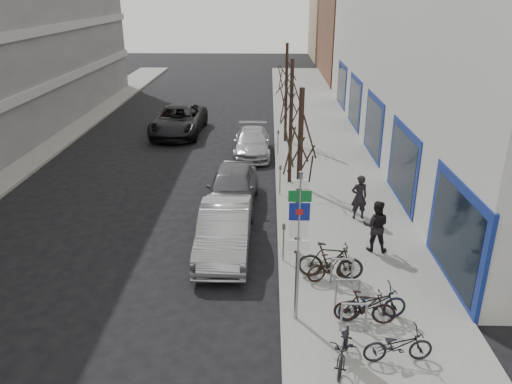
# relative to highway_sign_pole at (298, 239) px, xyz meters

# --- Properties ---
(ground) EXTENTS (120.00, 120.00, 0.00)m
(ground) POSITION_rel_highway_sign_pole_xyz_m (-2.40, 0.01, -2.46)
(ground) COLOR black
(ground) RESTS_ON ground
(sidewalk_east) EXTENTS (5.00, 70.00, 0.15)m
(sidewalk_east) POSITION_rel_highway_sign_pole_xyz_m (2.10, 10.01, -2.38)
(sidewalk_east) COLOR slate
(sidewalk_east) RESTS_ON ground
(brick_building_far) EXTENTS (12.00, 14.00, 8.00)m
(brick_building_far) POSITION_rel_highway_sign_pole_xyz_m (10.60, 40.01, 1.54)
(brick_building_far) COLOR brown
(brick_building_far) RESTS_ON ground
(tan_building_far) EXTENTS (13.00, 12.00, 9.00)m
(tan_building_far) POSITION_rel_highway_sign_pole_xyz_m (11.10, 55.01, 2.04)
(tan_building_far) COLOR #937A5B
(tan_building_far) RESTS_ON ground
(highway_sign_pole) EXTENTS (0.55, 0.10, 4.20)m
(highway_sign_pole) POSITION_rel_highway_sign_pole_xyz_m (0.00, 0.00, 0.00)
(highway_sign_pole) COLOR gray
(highway_sign_pole) RESTS_ON ground
(bike_rack) EXTENTS (0.66, 2.26, 0.83)m
(bike_rack) POSITION_rel_highway_sign_pole_xyz_m (1.40, 0.61, -1.80)
(bike_rack) COLOR gray
(bike_rack) RESTS_ON sidewalk_east
(tree_near) EXTENTS (1.80, 1.80, 5.50)m
(tree_near) POSITION_rel_highway_sign_pole_xyz_m (0.20, 3.51, 1.65)
(tree_near) COLOR black
(tree_near) RESTS_ON ground
(tree_mid) EXTENTS (1.80, 1.80, 5.50)m
(tree_mid) POSITION_rel_highway_sign_pole_xyz_m (0.20, 10.01, 1.65)
(tree_mid) COLOR black
(tree_mid) RESTS_ON ground
(tree_far) EXTENTS (1.80, 1.80, 5.50)m
(tree_far) POSITION_rel_highway_sign_pole_xyz_m (0.20, 16.51, 1.65)
(tree_far) COLOR black
(tree_far) RESTS_ON ground
(meter_front) EXTENTS (0.10, 0.08, 1.27)m
(meter_front) POSITION_rel_highway_sign_pole_xyz_m (-0.25, 3.01, -1.54)
(meter_front) COLOR gray
(meter_front) RESTS_ON sidewalk_east
(meter_mid) EXTENTS (0.10, 0.08, 1.27)m
(meter_mid) POSITION_rel_highway_sign_pole_xyz_m (-0.25, 8.51, -1.54)
(meter_mid) COLOR gray
(meter_mid) RESTS_ON sidewalk_east
(meter_back) EXTENTS (0.10, 0.08, 1.27)m
(meter_back) POSITION_rel_highway_sign_pole_xyz_m (-0.25, 14.01, -1.54)
(meter_back) COLOR gray
(meter_back) RESTS_ON sidewalk_east
(bike_near_left) EXTENTS (0.92, 1.74, 1.02)m
(bike_near_left) POSITION_rel_highway_sign_pole_xyz_m (1.01, -1.65, -1.80)
(bike_near_left) COLOR black
(bike_near_left) RESTS_ON sidewalk_east
(bike_near_right) EXTENTS (1.62, 0.62, 0.96)m
(bike_near_right) POSITION_rel_highway_sign_pole_xyz_m (1.74, -0.14, -1.83)
(bike_near_right) COLOR black
(bike_near_right) RESTS_ON sidewalk_east
(bike_mid_curb) EXTENTS (1.87, 0.81, 1.11)m
(bike_mid_curb) POSITION_rel_highway_sign_pole_xyz_m (1.96, 0.03, -1.75)
(bike_mid_curb) COLOR black
(bike_mid_curb) RESTS_ON sidewalk_east
(bike_mid_inner) EXTENTS (1.99, 0.83, 1.17)m
(bike_mid_inner) POSITION_rel_highway_sign_pole_xyz_m (1.10, 1.99, -1.72)
(bike_mid_inner) COLOR black
(bike_mid_inner) RESTS_ON sidewalk_east
(bike_far_curb) EXTENTS (1.66, 0.65, 0.99)m
(bike_far_curb) POSITION_rel_highway_sign_pole_xyz_m (2.25, -1.53, -1.81)
(bike_far_curb) COLOR black
(bike_far_curb) RESTS_ON sidewalk_east
(bike_far_inner) EXTENTS (1.57, 0.87, 0.91)m
(bike_far_inner) POSITION_rel_highway_sign_pole_xyz_m (1.11, 1.88, -1.85)
(bike_far_inner) COLOR black
(bike_far_inner) RESTS_ON sidewalk_east
(parked_car_front) EXTENTS (1.65, 4.69, 1.54)m
(parked_car_front) POSITION_rel_highway_sign_pole_xyz_m (-2.17, 3.80, -1.69)
(parked_car_front) COLOR #9A9A9F
(parked_car_front) RESTS_ON ground
(parked_car_mid) EXTENTS (2.08, 4.80, 1.61)m
(parked_car_mid) POSITION_rel_highway_sign_pole_xyz_m (-2.17, 7.60, -1.65)
(parked_car_mid) COLOR #54545A
(parked_car_mid) RESTS_ON ground
(parked_car_back) EXTENTS (1.92, 4.58, 1.32)m
(parked_car_back) POSITION_rel_highway_sign_pole_xyz_m (-1.60, 14.38, -1.80)
(parked_car_back) COLOR #AEADB2
(parked_car_back) RESTS_ON ground
(lane_car) EXTENTS (2.93, 6.07, 1.66)m
(lane_car) POSITION_rel_highway_sign_pole_xyz_m (-6.14, 18.39, -1.63)
(lane_car) COLOR black
(lane_car) RESTS_ON ground
(pedestrian_near) EXTENTS (0.68, 0.51, 1.70)m
(pedestrian_near) POSITION_rel_highway_sign_pole_xyz_m (2.62, 6.23, -1.46)
(pedestrian_near) COLOR black
(pedestrian_near) RESTS_ON sidewalk_east
(pedestrian_far) EXTENTS (0.72, 0.56, 1.76)m
(pedestrian_far) POSITION_rel_highway_sign_pole_xyz_m (2.74, 3.76, -1.43)
(pedestrian_far) COLOR black
(pedestrian_far) RESTS_ON sidewalk_east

